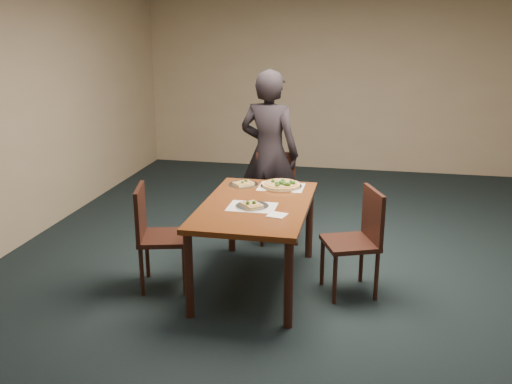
% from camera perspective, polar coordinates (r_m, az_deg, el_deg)
% --- Properties ---
extents(ground, '(8.00, 8.00, 0.00)m').
position_cam_1_polar(ground, '(5.36, 5.08, -8.08)').
color(ground, black).
rests_on(ground, ground).
extents(room_shell, '(8.00, 8.00, 8.00)m').
position_cam_1_polar(room_shell, '(4.89, 5.61, 10.75)').
color(room_shell, tan).
rests_on(room_shell, ground).
extents(dining_table, '(0.90, 1.50, 0.75)m').
position_cam_1_polar(dining_table, '(4.90, -0.00, -2.15)').
color(dining_table, '#542610').
rests_on(dining_table, ground).
extents(chair_far, '(0.52, 0.52, 0.91)m').
position_cam_1_polar(chair_far, '(6.03, 2.09, 0.09)').
color(chair_far, black).
rests_on(chair_far, ground).
extents(chair_left, '(0.51, 0.51, 0.91)m').
position_cam_1_polar(chair_left, '(4.98, -10.11, -3.84)').
color(chair_left, black).
rests_on(chair_left, ground).
extents(chair_right, '(0.55, 0.55, 0.91)m').
position_cam_1_polar(chair_right, '(4.88, 10.28, -4.29)').
color(chair_right, black).
rests_on(chair_right, ground).
extents(diner, '(0.72, 0.55, 1.78)m').
position_cam_1_polar(diner, '(6.07, 1.33, 3.84)').
color(diner, black).
rests_on(diner, ground).
extents(placemat_main, '(0.42, 0.32, 0.00)m').
position_cam_1_polar(placemat_main, '(5.34, 2.53, 0.51)').
color(placemat_main, white).
rests_on(placemat_main, dining_table).
extents(placemat_near, '(0.40, 0.30, 0.00)m').
position_cam_1_polar(placemat_near, '(4.77, -0.39, -1.48)').
color(placemat_near, white).
rests_on(placemat_near, dining_table).
extents(pizza_pan, '(0.39, 0.39, 0.07)m').
position_cam_1_polar(pizza_pan, '(5.33, 2.56, 0.74)').
color(pizza_pan, silver).
rests_on(pizza_pan, dining_table).
extents(slice_plate_near, '(0.28, 0.28, 0.06)m').
position_cam_1_polar(slice_plate_near, '(4.77, -0.40, -1.34)').
color(slice_plate_near, silver).
rests_on(slice_plate_near, dining_table).
extents(slice_plate_far, '(0.28, 0.28, 0.06)m').
position_cam_1_polar(slice_plate_far, '(5.41, -1.26, 0.83)').
color(slice_plate_far, silver).
rests_on(slice_plate_far, dining_table).
extents(napkin, '(0.17, 0.17, 0.01)m').
position_cam_1_polar(napkin, '(4.57, 2.13, -2.32)').
color(napkin, white).
rests_on(napkin, dining_table).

